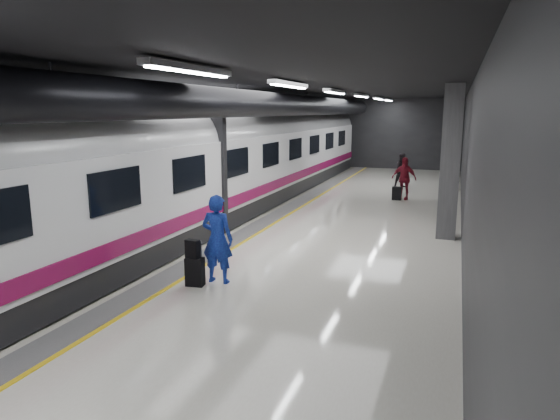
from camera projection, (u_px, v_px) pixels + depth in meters
The scene contains 9 objects.
ground at pixel (280, 241), 14.59m from camera, with size 40.00×40.00×0.00m, color silver.
platform_hall at pixel (282, 118), 14.88m from camera, with size 10.02×40.02×4.51m.
train at pixel (180, 166), 15.25m from camera, with size 3.05×38.00×4.05m.
traveler_main at pixel (217, 239), 10.89m from camera, with size 0.72×0.47×1.97m, color blue.
suitcase_main at pixel (195, 272), 10.79m from camera, with size 0.38×0.24×0.63m, color black.
shoulder_bag at pixel (193, 249), 10.68m from camera, with size 0.30×0.16×0.40m, color black.
traveler_far_a at pixel (403, 170), 24.59m from camera, with size 0.82×0.64×1.69m, color black.
traveler_far_b at pixel (404, 178), 21.27m from camera, with size 1.06×0.44×1.81m, color maroon.
suitcase_far at pixel (397, 193), 21.22m from camera, with size 0.39×0.25×0.57m, color black.
Camera 1 is at (4.71, -13.33, 3.73)m, focal length 32.00 mm.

